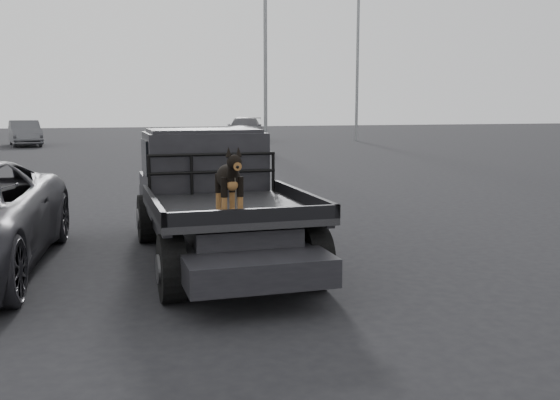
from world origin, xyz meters
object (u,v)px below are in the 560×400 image
object	(u,v)px
dog	(229,182)
distant_car_b	(245,129)
distant_car_a	(25,133)
floodlight_far	(359,2)
flatbed_ute	(217,228)
floodlight_mid	(265,14)

from	to	relation	value
dog	distant_car_b	xyz separation A→B (m)	(7.60, 30.90, -0.55)
dog	distant_car_a	xyz separation A→B (m)	(-4.99, 29.90, -0.60)
distant_car_b	floodlight_far	bearing A→B (deg)	3.03
dog	distant_car_b	world-z (taller)	dog
flatbed_ute	distant_car_b	xyz separation A→B (m)	(7.45, 29.32, 0.28)
distant_car_a	floodlight_mid	distance (m)	14.84
distant_car_b	floodlight_far	size ratio (longest dim) A/B	0.33
dog	floodlight_far	bearing A→B (deg)	63.90
floodlight_far	distant_car_b	bearing A→B (deg)	165.70
distant_car_a	floodlight_far	world-z (taller)	floodlight_far
distant_car_a	distant_car_b	xyz separation A→B (m)	(12.59, 1.00, 0.05)
distant_car_a	floodlight_far	distance (m)	20.78
dog	distant_car_b	size ratio (longest dim) A/B	0.14
flatbed_ute	distant_car_b	world-z (taller)	distant_car_b
flatbed_ute	floodlight_far	size ratio (longest dim) A/B	0.35
distant_car_b	floodlight_mid	xyz separation A→B (m)	(-0.89, -8.03, 5.76)
dog	flatbed_ute	bearing A→B (deg)	84.51
distant_car_a	floodlight_mid	xyz separation A→B (m)	(11.70, -7.04, 5.81)
dog	floodlight_mid	world-z (taller)	floodlight_mid
floodlight_mid	distant_car_a	bearing A→B (deg)	148.98
floodlight_mid	floodlight_far	distance (m)	10.06
floodlight_far	distant_car_a	bearing A→B (deg)	177.89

